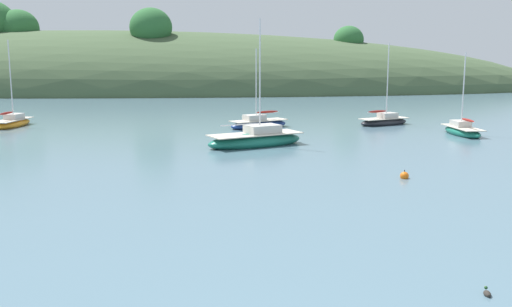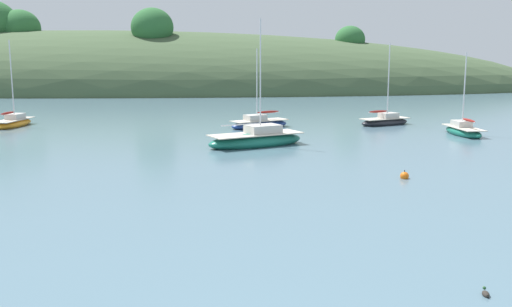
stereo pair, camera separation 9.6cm
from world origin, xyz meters
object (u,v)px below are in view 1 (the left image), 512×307
sailboat_teal_outer (258,124)px  sailboat_white_near (462,131)px  sailboat_red_portside (256,140)px  sailboat_orange_cutter (12,123)px  sailboat_cream_ketch (384,121)px  mooring_buoy_inner (404,176)px  duck_lone_right (487,293)px

sailboat_teal_outer → sailboat_white_near: bearing=-16.6°
sailboat_red_portside → sailboat_orange_cutter: 23.13m
sailboat_orange_cutter → sailboat_teal_outer: size_ratio=1.11×
sailboat_white_near → sailboat_cream_ketch: bearing=125.5°
sailboat_cream_ketch → mooring_buoy_inner: size_ratio=13.32×
sailboat_orange_cutter → sailboat_teal_outer: sailboat_orange_cutter is taller
sailboat_orange_cutter → sailboat_white_near: 36.89m
sailboat_red_portside → sailboat_orange_cutter: sailboat_red_portside is taller
sailboat_orange_cutter → mooring_buoy_inner: bearing=-37.8°
sailboat_cream_ketch → duck_lone_right: 36.65m
sailboat_red_portside → sailboat_white_near: (15.97, 4.88, -0.09)m
sailboat_cream_ketch → sailboat_teal_outer: 11.14m
sailboat_red_portside → sailboat_orange_cutter: bearing=152.0°
sailboat_orange_cutter → sailboat_red_portside: bearing=-28.0°
sailboat_white_near → duck_lone_right: 31.65m
sailboat_orange_cutter → sailboat_white_near: (36.41, -5.96, -0.01)m
duck_lone_right → sailboat_white_near: bearing=70.5°
sailboat_orange_cutter → duck_lone_right: bearing=-54.2°
sailboat_teal_outer → sailboat_cream_ketch: bearing=8.7°
sailboat_orange_cutter → sailboat_cream_ketch: bearing=0.6°
sailboat_teal_outer → mooring_buoy_inner: (6.74, -20.07, -0.22)m
sailboat_red_portside → sailboat_cream_ketch: (11.48, 11.18, -0.09)m
sailboat_white_near → mooring_buoy_inner: sailboat_white_near is taller
mooring_buoy_inner → duck_lone_right: mooring_buoy_inner is taller
sailboat_red_portside → duck_lone_right: bearing=-77.8°
sailboat_red_portside → sailboat_teal_outer: bearing=87.2°
sailboat_orange_cutter → sailboat_teal_outer: 20.95m
sailboat_white_near → duck_lone_right: sailboat_white_near is taller
sailboat_white_near → duck_lone_right: size_ratio=15.11×
sailboat_red_portside → sailboat_orange_cutter: (-20.44, 10.84, -0.08)m
sailboat_red_portside → duck_lone_right: sailboat_red_portside is taller
sailboat_cream_ketch → mooring_buoy_inner: sailboat_cream_ketch is taller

